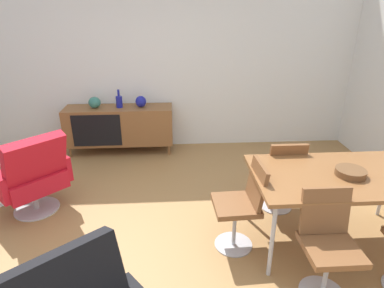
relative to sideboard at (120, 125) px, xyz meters
The scene contains 12 objects.
ground_plane 2.39m from the sideboard, 78.39° to the right, with size 8.32×8.32×0.00m, color #9E7242.
wall_back 1.11m from the sideboard, 32.59° to the left, with size 6.80×0.12×2.80m, color silver.
sideboard is the anchor object (origin of this frame).
vase_cobalt 0.49m from the sideboard, behind, with size 0.18×0.18×0.16m.
vase_sculptural_dark 0.37m from the sideboard, ahead, with size 0.09×0.09×0.27m.
vase_ceramic_small 0.50m from the sideboard, ahead, with size 0.16×0.16×0.17m.
dining_table 3.25m from the sideboard, 44.47° to the right, with size 1.60×0.90×0.74m.
wooden_bowl_on_table 3.31m from the sideboard, 44.36° to the right, with size 0.26×0.26×0.06m, color brown.
dining_chair_back_left 2.60m from the sideboard, 41.08° to the right, with size 0.40×0.42×0.86m.
dining_chair_front_left 3.44m from the sideboard, 55.25° to the right, with size 0.40×0.43×0.86m.
dining_chair_near_window 2.68m from the sideboard, 57.88° to the right, with size 0.44×0.42×0.86m.
lounge_chair_red 1.73m from the sideboard, 113.60° to the right, with size 0.91×0.91×0.95m.
Camera 1 is at (0.33, -2.45, 2.12)m, focal length 30.56 mm.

